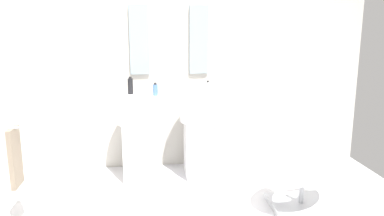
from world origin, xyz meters
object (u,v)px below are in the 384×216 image
object	(u,v)px
lounge_chair	(302,174)
soap_bottle_white	(208,87)
pedestal_sink_left	(141,133)
soap_bottle_black	(130,86)
towel_rack	(12,160)
soap_bottle_blue	(155,90)
pedestal_sink_right	(203,131)

from	to	relation	value
lounge_chair	soap_bottle_white	size ratio (longest dim) A/B	7.90
soap_bottle_white	pedestal_sink_left	bearing A→B (deg)	-169.66
pedestal_sink_left	soap_bottle_black	distance (m)	0.54
pedestal_sink_left	towel_rack	xyz separation A→B (m)	(-1.04, -1.04, 0.10)
pedestal_sink_left	soap_bottle_black	size ratio (longest dim) A/B	5.34
lounge_chair	soap_bottle_white	xyz separation A→B (m)	(-0.73, 1.08, 0.67)
pedestal_sink_left	soap_bottle_white	xyz separation A→B (m)	(0.78, 0.14, 0.48)
soap_bottle_black	lounge_chair	bearing A→B (deg)	-33.94
pedestal_sink_left	soap_bottle_blue	world-z (taller)	soap_bottle_blue
pedestal_sink_right	soap_bottle_black	bearing A→B (deg)	169.59
soap_bottle_blue	soap_bottle_black	xyz separation A→B (m)	(-0.28, 0.13, 0.03)
towel_rack	soap_bottle_white	size ratio (longest dim) A/B	6.80
pedestal_sink_left	lounge_chair	bearing A→B (deg)	-31.91
soap_bottle_white	lounge_chair	bearing A→B (deg)	-55.96
pedestal_sink_left	pedestal_sink_right	xyz separation A→B (m)	(0.70, 0.00, 0.00)
pedestal_sink_right	towel_rack	world-z (taller)	pedestal_sink_right
pedestal_sink_right	soap_bottle_white	bearing A→B (deg)	60.91
pedestal_sink_right	soap_bottle_blue	bearing A→B (deg)	178.07
pedestal_sink_left	lounge_chair	size ratio (longest dim) A/B	0.95
pedestal_sink_left	soap_bottle_black	xyz separation A→B (m)	(-0.11, 0.15, 0.51)
pedestal_sink_right	lounge_chair	xyz separation A→B (m)	(0.81, -0.94, -0.18)
towel_rack	soap_bottle_black	size ratio (longest dim) A/B	4.81
pedestal_sink_right	lounge_chair	world-z (taller)	pedestal_sink_right
pedestal_sink_left	soap_bottle_white	size ratio (longest dim) A/B	7.54
pedestal_sink_right	soap_bottle_blue	distance (m)	0.72
soap_bottle_blue	soap_bottle_black	bearing A→B (deg)	154.85
towel_rack	soap_bottle_white	world-z (taller)	soap_bottle_white
pedestal_sink_right	soap_bottle_black	distance (m)	0.97
pedestal_sink_right	soap_bottle_white	size ratio (longest dim) A/B	7.54
lounge_chair	soap_bottle_black	bearing A→B (deg)	146.06
pedestal_sink_right	soap_bottle_black	world-z (taller)	soap_bottle_black
pedestal_sink_right	soap_bottle_black	xyz separation A→B (m)	(-0.81, 0.15, 0.51)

